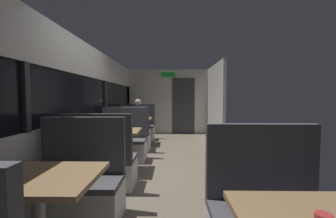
# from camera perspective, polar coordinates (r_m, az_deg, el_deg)

# --- Properties ---
(ground_plane) EXTENTS (3.30, 9.20, 0.02)m
(ground_plane) POSITION_cam_1_polar(r_m,az_deg,el_deg) (3.92, -0.91, -16.75)
(ground_plane) COLOR #665B4C
(carriage_window_panel_left) EXTENTS (0.09, 8.48, 2.30)m
(carriage_window_panel_left) POSITION_cam_1_polar(r_m,az_deg,el_deg) (4.01, -22.12, -0.20)
(carriage_window_panel_left) COLOR beige
(carriage_window_panel_left) RESTS_ON ground_plane
(carriage_end_bulkhead) EXTENTS (2.90, 0.11, 2.30)m
(carriage_end_bulkhead) POSITION_cam_1_polar(r_m,az_deg,el_deg) (7.88, 0.48, 1.83)
(carriage_end_bulkhead) COLOR beige
(carriage_end_bulkhead) RESTS_ON ground_plane
(carriage_aisle_panel_right) EXTENTS (0.08, 2.40, 2.30)m
(carriage_aisle_panel_right) POSITION_cam_1_polar(r_m,az_deg,el_deg) (6.82, 12.18, 1.64)
(carriage_aisle_panel_right) COLOR beige
(carriage_aisle_panel_right) RESTS_ON ground_plane
(dining_table_near_window) EXTENTS (0.90, 0.70, 0.74)m
(dining_table_near_window) POSITION_cam_1_polar(r_m,az_deg,el_deg) (2.01, -30.92, -17.34)
(dining_table_near_window) COLOR #9E9EA3
(dining_table_near_window) RESTS_ON ground_plane
(bench_near_window_facing_entry) EXTENTS (0.95, 0.50, 1.10)m
(bench_near_window_facing_entry) POSITION_cam_1_polar(r_m,az_deg,el_deg) (2.70, -22.44, -18.81)
(bench_near_window_facing_entry) COLOR silver
(bench_near_window_facing_entry) RESTS_ON ground_plane
(dining_table_mid_window) EXTENTS (0.90, 0.70, 0.74)m
(dining_table_mid_window) POSITION_cam_1_polar(r_m,az_deg,el_deg) (4.00, -13.87, -6.82)
(dining_table_mid_window) COLOR #9E9EA3
(dining_table_mid_window) RESTS_ON ground_plane
(bench_mid_window_facing_end) EXTENTS (0.95, 0.50, 1.10)m
(bench_mid_window_facing_end) POSITION_cam_1_polar(r_m,az_deg,el_deg) (3.42, -16.88, -13.97)
(bench_mid_window_facing_end) COLOR silver
(bench_mid_window_facing_end) RESTS_ON ground_plane
(bench_mid_window_facing_entry) EXTENTS (0.95, 0.50, 1.10)m
(bench_mid_window_facing_entry) POSITION_cam_1_polar(r_m,az_deg,el_deg) (4.73, -11.63, -9.08)
(bench_mid_window_facing_entry) COLOR silver
(bench_mid_window_facing_entry) RESTS_ON ground_plane
(dining_table_far_window) EXTENTS (0.90, 0.70, 0.74)m
(dining_table_far_window) POSITION_cam_1_polar(r_m,az_deg,el_deg) (6.14, -8.60, -3.27)
(dining_table_far_window) COLOR #9E9EA3
(dining_table_far_window) RESTS_ON ground_plane
(bench_far_window_facing_end) EXTENTS (0.95, 0.50, 1.10)m
(bench_far_window_facing_end) POSITION_cam_1_polar(r_m,az_deg,el_deg) (5.51, -9.79, -7.31)
(bench_far_window_facing_end) COLOR silver
(bench_far_window_facing_end) RESTS_ON ground_plane
(bench_far_window_facing_entry) EXTENTS (0.95, 0.50, 1.10)m
(bench_far_window_facing_entry) POSITION_cam_1_polar(r_m,az_deg,el_deg) (6.87, -7.61, -5.19)
(bench_far_window_facing_entry) COLOR silver
(bench_far_window_facing_entry) RESTS_ON ground_plane
(seated_passenger) EXTENTS (0.47, 0.55, 1.26)m
(seated_passenger) POSITION_cam_1_polar(r_m,az_deg,el_deg) (6.77, -7.72, -3.53)
(seated_passenger) COLOR #26262D
(seated_passenger) RESTS_ON ground_plane
(coffee_cup_secondary) EXTENTS (0.07, 0.07, 0.09)m
(coffee_cup_secondary) POSITION_cam_1_polar(r_m,az_deg,el_deg) (6.15, -10.31, -1.91)
(coffee_cup_secondary) COLOR #B23333
(coffee_cup_secondary) RESTS_ON dining_table_far_window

